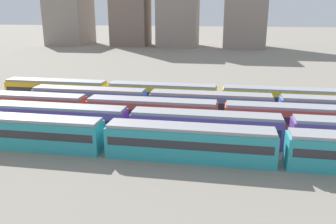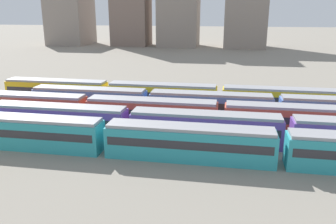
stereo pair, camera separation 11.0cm
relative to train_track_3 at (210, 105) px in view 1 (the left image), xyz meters
name	(u,v)px [view 1 (the left image)]	position (x,y,z in m)	size (l,w,h in m)	color
ground_plane	(81,121)	(-18.19, -5.20, -1.90)	(600.00, 600.00, 0.00)	gray
train_track_3	(210,105)	(0.00, 0.00, 0.00)	(55.80, 3.06, 3.75)	#4C70BC
train_track_4	(162,95)	(-8.26, 5.20, 0.00)	(55.80, 3.06, 3.75)	yellow
distant_building_0	(70,21)	(-69.87, 103.00, 8.68)	(16.64, 19.52, 21.17)	gray
distant_building_3	(245,11)	(7.97, 103.00, 12.83)	(16.90, 18.41, 29.46)	gray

